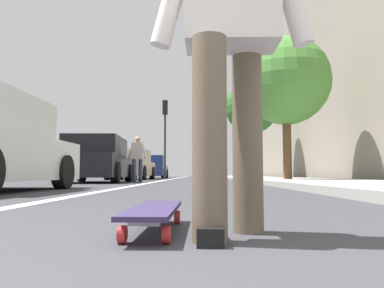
{
  "coord_description": "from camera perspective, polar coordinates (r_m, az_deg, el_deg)",
  "views": [
    {
      "loc": [
        -0.61,
        -0.33,
        0.27
      ],
      "look_at": [
        11.87,
        -0.1,
        1.26
      ],
      "focal_mm": 35.72,
      "sensor_mm": 36.0,
      "label": 1
    }
  ],
  "objects": [
    {
      "name": "street_tree_far",
      "position": [
        20.6,
        8.89,
        5.42
      ],
      "size": [
        2.81,
        2.81,
        5.23
      ],
      "color": "brown",
      "rests_on": "ground"
    },
    {
      "name": "traffic_light",
      "position": [
        21.56,
        -4.04,
        2.9
      ],
      "size": [
        0.33,
        0.28,
        4.44
      ],
      "color": "#2D2D2D",
      "rests_on": "ground"
    },
    {
      "name": "pedestrian_distant",
      "position": [
        13.18,
        -8.14,
        -1.78
      ],
      "size": [
        0.44,
        0.68,
        1.56
      ],
      "color": "#384260",
      "rests_on": "ground"
    },
    {
      "name": "parked_car_far",
      "position": [
        19.41,
        -9.06,
        -3.13
      ],
      "size": [
        4.47,
        2.01,
        1.5
      ],
      "color": "tan",
      "rests_on": "ground"
    },
    {
      "name": "ground_plane",
      "position": [
        10.62,
        -0.75,
        -5.98
      ],
      "size": [
        80.0,
        80.0,
        0.0
      ],
      "primitive_type": "plane",
      "color": "#38383D"
    },
    {
      "name": "skateboard",
      "position": [
        1.8,
        -5.63,
        -10.0
      ],
      "size": [
        0.84,
        0.21,
        0.11
      ],
      "color": "red",
      "rests_on": "ground"
    },
    {
      "name": "skater_person",
      "position": [
        1.77,
        5.76,
        17.81
      ],
      "size": [
        0.46,
        0.72,
        1.64
      ],
      "color": "brown",
      "rests_on": "ground"
    },
    {
      "name": "building_facade",
      "position": [
        24.04,
        15.08,
        9.54
      ],
      "size": [
        40.0,
        1.2,
        12.1
      ],
      "primitive_type": "cube",
      "color": "gray",
      "rests_on": "ground"
    },
    {
      "name": "street_tree_mid",
      "position": [
        12.79,
        13.84,
        9.09
      ],
      "size": [
        2.84,
        2.84,
        4.69
      ],
      "color": "brown",
      "rests_on": "ground"
    },
    {
      "name": "parked_car_mid",
      "position": [
        12.94,
        -14.01,
        -2.45
      ],
      "size": [
        4.5,
        2.07,
        1.48
      ],
      "color": "black",
      "rests_on": "ground"
    },
    {
      "name": "lane_stripe_white",
      "position": [
        20.67,
        -3.15,
        -5.27
      ],
      "size": [
        52.0,
        0.16,
        0.01
      ],
      "primitive_type": "cube",
      "color": "silver",
      "rests_on": "ground"
    },
    {
      "name": "parked_car_end",
      "position": [
        25.26,
        -6.06,
        -3.54
      ],
      "size": [
        4.6,
        2.03,
        1.46
      ],
      "color": "navy",
      "rests_on": "ground"
    },
    {
      "name": "sidewalk_curb",
      "position": [
        18.89,
        10.85,
        -5.09
      ],
      "size": [
        52.0,
        3.2,
        0.12
      ],
      "primitive_type": "cube",
      "color": "#9E9B93",
      "rests_on": "ground"
    }
  ]
}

